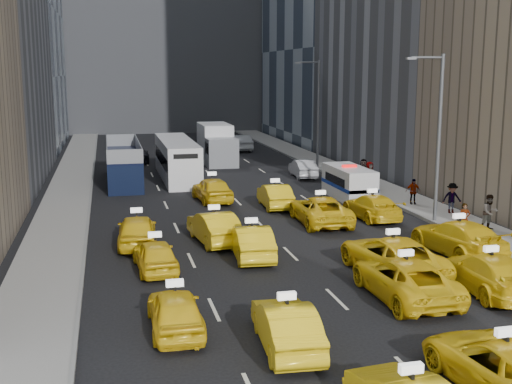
{
  "coord_description": "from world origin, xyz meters",
  "views": [
    {
      "loc": [
        -7.86,
        -18.83,
        8.14
      ],
      "look_at": [
        -0.51,
        12.67,
        2.0
      ],
      "focal_mm": 45.0,
      "sensor_mm": 36.0,
      "label": 1
    }
  ],
  "objects_px": {
    "nypd_van": "(349,183)",
    "pedestrian_0": "(464,218)",
    "taxi_2": "(503,366)",
    "box_truck": "(217,144)",
    "double_decker": "(123,163)",
    "city_bus": "(177,159)"
  },
  "relations": [
    {
      "from": "taxi_2",
      "to": "box_truck",
      "type": "xyz_separation_m",
      "value": [
        -0.13,
        42.8,
        0.98
      ]
    },
    {
      "from": "taxi_2",
      "to": "pedestrian_0",
      "type": "relative_size",
      "value": 3.29
    },
    {
      "from": "box_truck",
      "to": "pedestrian_0",
      "type": "height_order",
      "value": "box_truck"
    },
    {
      "from": "pedestrian_0",
      "to": "double_decker",
      "type": "bearing_deg",
      "value": 150.13
    },
    {
      "from": "nypd_van",
      "to": "box_truck",
      "type": "height_order",
      "value": "box_truck"
    },
    {
      "from": "city_bus",
      "to": "box_truck",
      "type": "distance_m",
      "value": 8.79
    },
    {
      "from": "nypd_van",
      "to": "pedestrian_0",
      "type": "relative_size",
      "value": 3.32
    },
    {
      "from": "pedestrian_0",
      "to": "city_bus",
      "type": "bearing_deg",
      "value": 141.06
    },
    {
      "from": "city_bus",
      "to": "box_truck",
      "type": "bearing_deg",
      "value": 52.41
    },
    {
      "from": "city_bus",
      "to": "pedestrian_0",
      "type": "xyz_separation_m",
      "value": [
        11.98,
        -20.81,
        -0.55
      ]
    },
    {
      "from": "box_truck",
      "to": "double_decker",
      "type": "bearing_deg",
      "value": -129.58
    },
    {
      "from": "nypd_van",
      "to": "box_truck",
      "type": "xyz_separation_m",
      "value": [
        -5.58,
        17.97,
        0.7
      ]
    },
    {
      "from": "taxi_2",
      "to": "box_truck",
      "type": "bearing_deg",
      "value": -94.4
    },
    {
      "from": "nypd_van",
      "to": "pedestrian_0",
      "type": "xyz_separation_m",
      "value": [
        2.02,
        -10.46,
        -0.07
      ]
    },
    {
      "from": "nypd_van",
      "to": "double_decker",
      "type": "xyz_separation_m",
      "value": [
        -13.99,
        9.32,
        0.51
      ]
    },
    {
      "from": "taxi_2",
      "to": "box_truck",
      "type": "distance_m",
      "value": 42.81
    },
    {
      "from": "nypd_van",
      "to": "pedestrian_0",
      "type": "bearing_deg",
      "value": -78.71
    },
    {
      "from": "nypd_van",
      "to": "taxi_2",
      "type": "bearing_deg",
      "value": -102.03
    },
    {
      "from": "taxi_2",
      "to": "nypd_van",
      "type": "xyz_separation_m",
      "value": [
        5.45,
        24.83,
        0.29
      ]
    },
    {
      "from": "double_decker",
      "to": "city_bus",
      "type": "relative_size",
      "value": 0.91
    },
    {
      "from": "taxi_2",
      "to": "city_bus",
      "type": "distance_m",
      "value": 35.48
    },
    {
      "from": "double_decker",
      "to": "box_truck",
      "type": "bearing_deg",
      "value": 40.76
    }
  ]
}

